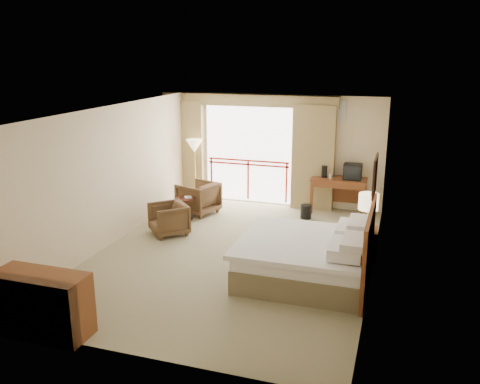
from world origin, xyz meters
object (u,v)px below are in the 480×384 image
(bed, at_px, (308,257))
(tv, at_px, (353,172))
(nightstand, at_px, (365,244))
(armchair_far, at_px, (199,213))
(desk, at_px, (339,185))
(dresser, at_px, (41,304))
(armchair_near, at_px, (169,234))
(floor_lamp, at_px, (194,148))
(table_lamp, at_px, (369,202))
(wastebasket, at_px, (306,212))
(side_table, at_px, (185,205))

(bed, xyz_separation_m, tv, (0.30, 3.79, 0.64))
(nightstand, relative_size, armchair_far, 0.70)
(desk, bearing_deg, nightstand, -71.47)
(desk, bearing_deg, dresser, -113.60)
(armchair_near, xyz_separation_m, floor_lamp, (-0.40, 2.39, 1.37))
(table_lamp, bearing_deg, dresser, -134.32)
(tv, height_order, dresser, tv)
(armchair_far, bearing_deg, armchair_near, 16.66)
(table_lamp, relative_size, tv, 1.55)
(armchair_far, height_order, dresser, dresser)
(table_lamp, distance_m, armchair_far, 4.38)
(nightstand, bearing_deg, dresser, -138.38)
(tv, distance_m, wastebasket, 1.42)
(armchair_near, bearing_deg, table_lamp, 45.29)
(desk, bearing_deg, floor_lamp, -175.06)
(wastebasket, distance_m, dresser, 6.44)
(wastebasket, height_order, dresser, dresser)
(table_lamp, xyz_separation_m, tv, (-0.54, 2.59, -0.06))
(bed, bearing_deg, floor_lamp, 134.52)
(bed, relative_size, armchair_near, 2.94)
(side_table, bearing_deg, nightstand, -14.27)
(tv, relative_size, armchair_near, 0.57)
(wastebasket, bearing_deg, bed, -78.63)
(bed, distance_m, dresser, 4.17)
(tv, bearing_deg, armchair_far, -176.86)
(tv, height_order, wastebasket, tv)
(nightstand, bearing_deg, tv, 97.93)
(armchair_far, distance_m, floor_lamp, 1.68)
(table_lamp, height_order, armchair_far, table_lamp)
(side_table, xyz_separation_m, floor_lamp, (-0.35, 1.43, 1.02))
(armchair_far, relative_size, armchair_near, 1.13)
(wastebasket, bearing_deg, armchair_near, -143.00)
(dresser, bearing_deg, side_table, 86.87)
(side_table, relative_size, floor_lamp, 0.32)
(wastebasket, relative_size, side_table, 0.61)
(armchair_near, distance_m, side_table, 1.02)
(table_lamp, xyz_separation_m, armchair_near, (-4.00, 0.03, -1.07))
(dresser, bearing_deg, tv, 58.25)
(nightstand, bearing_deg, wastebasket, 122.96)
(table_lamp, height_order, tv, table_lamp)
(armchair_far, height_order, side_table, side_table)
(tv, xyz_separation_m, armchair_near, (-3.46, -2.56, -1.01))
(desk, relative_size, dresser, 0.97)
(armchair_near, xyz_separation_m, side_table, (-0.06, 0.95, 0.35))
(table_lamp, relative_size, wastebasket, 2.02)
(tv, bearing_deg, desk, 154.44)
(nightstand, height_order, armchair_near, nightstand)
(bed, bearing_deg, desk, 89.98)
(nightstand, relative_size, side_table, 1.12)
(tv, height_order, floor_lamp, floor_lamp)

